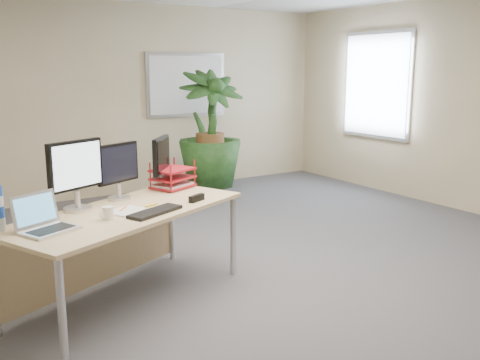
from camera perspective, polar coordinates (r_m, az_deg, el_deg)
floor at (r=4.53m, az=4.00°, el=-11.48°), size 8.00×8.00×0.00m
back_wall at (r=7.76m, az=-13.83°, el=8.22°), size 7.00×0.04×2.70m
whiteboard at (r=8.19m, az=-5.74°, el=10.06°), size 1.30×0.04×0.95m
window at (r=8.20m, az=14.32°, el=9.77°), size 0.04×1.30×1.55m
desk at (r=4.26m, az=-12.90°, el=-4.96°), size 2.08×1.52×0.74m
floor_plant at (r=7.53m, az=-3.22°, el=3.84°), size 0.84×0.84×1.50m
monitor_left at (r=4.17m, az=-17.12°, el=0.96°), size 0.45×0.23×0.53m
monitor_right at (r=4.45m, az=-12.87°, el=1.31°), size 0.39×0.20×0.46m
monitor_dark at (r=4.78m, az=-8.38°, el=2.21°), size 0.29×0.34×0.46m
laptop at (r=3.77m, az=-20.20°, el=-4.18°), size 0.43×0.41×0.24m
keyboard at (r=4.01m, az=-9.04°, el=-3.36°), size 0.47×0.32×0.03m
coffee_mug at (r=3.91m, az=-13.94°, el=-3.44°), size 0.12×0.08×0.09m
spiral_notebook at (r=4.10m, az=-12.03°, el=-3.24°), size 0.33×0.30×0.01m
orange_pen at (r=4.14m, az=-12.33°, el=-2.96°), size 0.10×0.11×0.01m
yellow_highlighter at (r=4.23m, az=-9.45°, el=-2.65°), size 0.12×0.05×0.02m
letter_tray at (r=4.82m, az=-7.18°, el=0.04°), size 0.44×0.39×0.17m
stapler at (r=4.33m, az=-4.65°, el=-1.94°), size 0.16×0.10×0.05m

